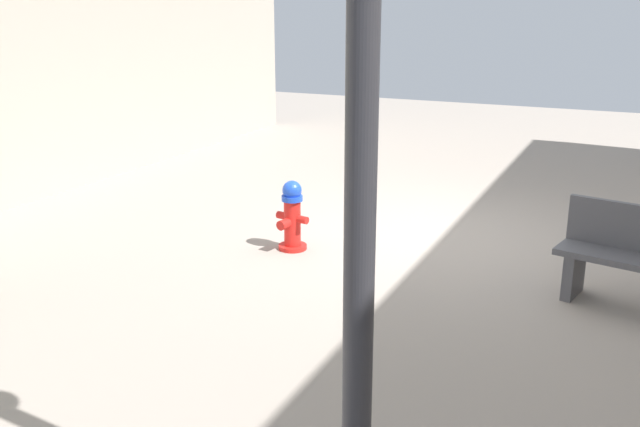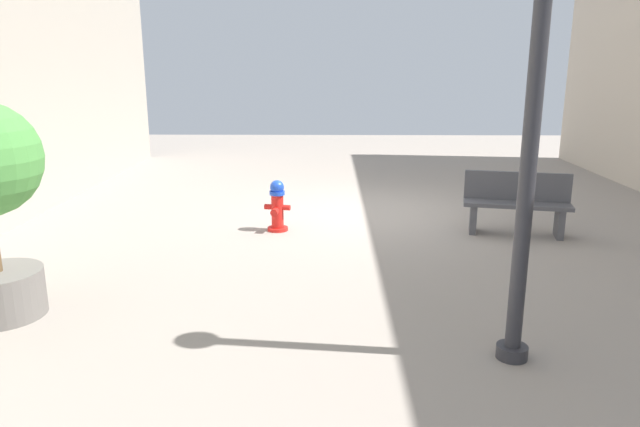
# 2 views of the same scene
# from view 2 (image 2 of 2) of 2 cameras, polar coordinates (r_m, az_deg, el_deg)

# --- Properties ---
(ground_plane) EXTENTS (23.40, 23.40, 0.00)m
(ground_plane) POSITION_cam_2_polar(r_m,az_deg,el_deg) (10.46, 4.59, 0.08)
(ground_plane) COLOR gray
(fire_hydrant) EXTENTS (0.42, 0.40, 0.81)m
(fire_hydrant) POSITION_cam_2_polar(r_m,az_deg,el_deg) (9.25, -4.17, 0.76)
(fire_hydrant) COLOR red
(fire_hydrant) RESTS_ON ground_plane
(bench_near) EXTENTS (1.65, 0.76, 0.95)m
(bench_near) POSITION_cam_2_polar(r_m,az_deg,el_deg) (9.54, 18.54, 1.00)
(bench_near) COLOR #4C4C51
(bench_near) RESTS_ON ground_plane
(street_lamp) EXTENTS (0.36, 0.36, 4.17)m
(street_lamp) POSITION_cam_2_polar(r_m,az_deg,el_deg) (5.10, 20.36, 13.52)
(street_lamp) COLOR #2D2D33
(street_lamp) RESTS_ON ground_plane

